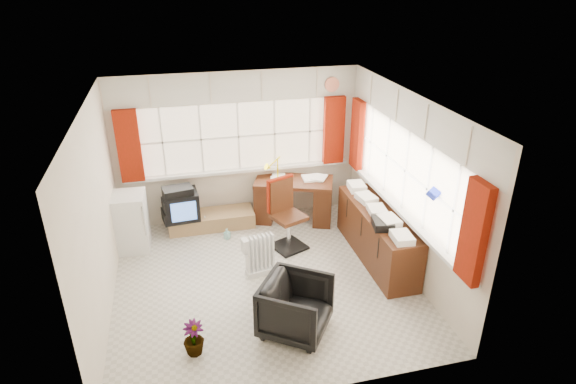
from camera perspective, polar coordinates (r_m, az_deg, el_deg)
name	(u,v)px	position (r m, az deg, el deg)	size (l,w,h in m)	color
ground	(264,281)	(6.78, -2.83, -10.45)	(4.00, 4.00, 0.00)	beige
room_walls	(262,182)	(6.03, -3.13, 1.21)	(4.00, 4.00, 4.00)	beige
window_back	(240,166)	(8.02, -5.69, 3.06)	(3.70, 0.12, 3.60)	#FFEAC9
window_right	(400,205)	(6.86, 13.13, -1.47)	(0.12, 3.70, 3.60)	#FFEAC9
curtains	(312,154)	(7.09, 2.82, 4.56)	(3.83, 3.83, 1.15)	maroon
overhead_cabinets	(315,99)	(6.91, 3.27, 10.93)	(3.98, 3.98, 0.48)	silver
desk	(294,198)	(8.11, 0.68, -0.70)	(1.42, 1.04, 0.77)	#4B2411
desk_lamp	(278,163)	(7.90, -1.24, 3.43)	(0.16, 0.14, 0.41)	#FDE90A
task_chair	(284,211)	(7.29, -0.45, -2.27)	(0.61, 0.62, 1.10)	black
office_chair	(296,307)	(5.77, 0.93, -13.48)	(0.74, 0.76, 0.69)	black
radiator	(260,259)	(6.79, -3.34, -7.88)	(0.43, 0.24, 0.61)	white
credenza	(377,234)	(7.19, 10.47, -4.89)	(0.50, 2.00, 0.85)	#4B2411
file_tray	(383,223)	(6.62, 11.17, -3.68)	(0.26, 0.34, 0.11)	black
tv_bench	(212,220)	(8.12, -9.05, -3.26)	(1.40, 0.50, 0.25)	#A88454
crt_tv	(182,205)	(7.88, -12.44, -1.55)	(0.54, 0.51, 0.46)	black
hifi_stack	(179,205)	(7.83, -12.79, -1.49)	(0.59, 0.43, 0.57)	black
mini_fridge	(129,222)	(7.66, -18.28, -3.39)	(0.55, 0.56, 0.90)	white
spray_bottle_a	(205,224)	(7.99, -9.77, -3.72)	(0.10, 0.10, 0.27)	silver
spray_bottle_b	(227,234)	(7.75, -7.22, -4.92)	(0.08, 0.08, 0.18)	#89CCC7
flower_vase	(194,338)	(5.67, -11.13, -16.64)	(0.23, 0.23, 0.42)	black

